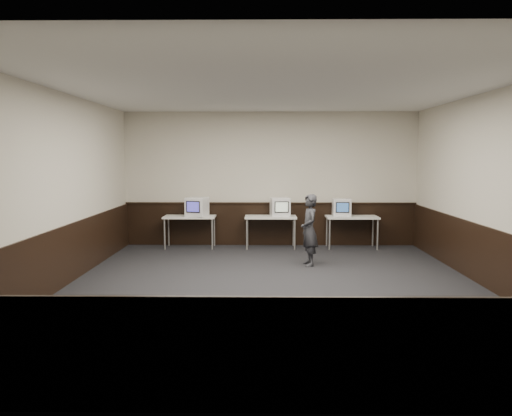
{
  "coord_description": "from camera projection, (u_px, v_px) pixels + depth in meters",
  "views": [
    {
      "loc": [
        -0.19,
        -7.98,
        2.15
      ],
      "look_at": [
        -0.32,
        1.6,
        1.15
      ],
      "focal_mm": 35.0,
      "sensor_mm": 36.0,
      "label": 1
    }
  ],
  "objects": [
    {
      "name": "wainscot_left",
      "position": [
        62.0,
        257.0,
        8.15
      ],
      "size": [
        0.04,
        7.98,
        1.0
      ],
      "primitive_type": "cube",
      "color": "black",
      "rests_on": "left_wall"
    },
    {
      "name": "emac_left",
      "position": [
        197.0,
        207.0,
        11.61
      ],
      "size": [
        0.55,
        0.57,
        0.45
      ],
      "rotation": [
        0.0,
        0.0,
        -0.26
      ],
      "color": "white",
      "rests_on": "desk_left"
    },
    {
      "name": "wainscot_back",
      "position": [
        270.0,
        225.0,
        12.06
      ],
      "size": [
        6.98,
        0.04,
        1.0
      ],
      "primitive_type": "cube",
      "color": "black",
      "rests_on": "back_wall"
    },
    {
      "name": "person",
      "position": [
        309.0,
        230.0,
        9.79
      ],
      "size": [
        0.42,
        0.56,
        1.41
      ],
      "primitive_type": "imported",
      "rotation": [
        0.0,
        0.0,
        -1.4
      ],
      "color": "#28282E",
      "rests_on": "ground"
    },
    {
      "name": "back_wall",
      "position": [
        271.0,
        179.0,
        11.97
      ],
      "size": [
        7.0,
        0.0,
        7.0
      ],
      "primitive_type": "plane",
      "rotation": [
        1.57,
        0.0,
        0.0
      ],
      "color": "beige",
      "rests_on": "ground"
    },
    {
      "name": "wainscot_front",
      "position": [
        286.0,
        355.0,
        4.15
      ],
      "size": [
        6.98,
        0.04,
        1.0
      ],
      "primitive_type": "cube",
      "color": "black",
      "rests_on": "front_wall"
    },
    {
      "name": "left_wall",
      "position": [
        58.0,
        190.0,
        8.04
      ],
      "size": [
        0.0,
        8.0,
        8.0
      ],
      "primitive_type": "plane",
      "rotation": [
        1.57,
        0.0,
        1.57
      ],
      "color": "beige",
      "rests_on": "ground"
    },
    {
      "name": "ceiling",
      "position": [
        275.0,
        89.0,
        7.83
      ],
      "size": [
        8.0,
        8.0,
        0.0
      ],
      "primitive_type": "plane",
      "rotation": [
        3.14,
        0.0,
        0.0
      ],
      "color": "white",
      "rests_on": "back_wall"
    },
    {
      "name": "emac_center",
      "position": [
        280.0,
        207.0,
        11.63
      ],
      "size": [
        0.49,
        0.51,
        0.43
      ],
      "rotation": [
        0.0,
        0.0,
        0.12
      ],
      "color": "white",
      "rests_on": "desk_center"
    },
    {
      "name": "desk_right",
      "position": [
        352.0,
        219.0,
        11.64
      ],
      "size": [
        1.2,
        0.6,
        0.75
      ],
      "color": "silver",
      "rests_on": "ground"
    },
    {
      "name": "desk_center",
      "position": [
        271.0,
        219.0,
        11.67
      ],
      "size": [
        1.2,
        0.6,
        0.75
      ],
      "color": "silver",
      "rests_on": "ground"
    },
    {
      "name": "wainscot_right",
      "position": [
        489.0,
        258.0,
        8.06
      ],
      "size": [
        0.04,
        7.98,
        1.0
      ],
      "primitive_type": "cube",
      "color": "black",
      "rests_on": "right_wall"
    },
    {
      "name": "desk_left",
      "position": [
        190.0,
        219.0,
        11.69
      ],
      "size": [
        1.2,
        0.6,
        0.75
      ],
      "color": "silver",
      "rests_on": "ground"
    },
    {
      "name": "emac_right",
      "position": [
        341.0,
        207.0,
        11.65
      ],
      "size": [
        0.43,
        0.46,
        0.41
      ],
      "rotation": [
        0.0,
        0.0,
        -0.04
      ],
      "color": "white",
      "rests_on": "desk_right"
    },
    {
      "name": "wainscot_rail",
      "position": [
        270.0,
        203.0,
        11.99
      ],
      "size": [
        6.98,
        0.06,
        0.04
      ],
      "primitive_type": "cube",
      "color": "black",
      "rests_on": "wainscot_back"
    },
    {
      "name": "front_wall",
      "position": [
        287.0,
        225.0,
        4.01
      ],
      "size": [
        7.0,
        0.0,
        7.0
      ],
      "primitive_type": "plane",
      "rotation": [
        -1.57,
        0.0,
        0.0
      ],
      "color": "beige",
      "rests_on": "ground"
    },
    {
      "name": "floor",
      "position": [
        274.0,
        288.0,
        8.16
      ],
      "size": [
        8.0,
        8.0,
        0.0
      ],
      "primitive_type": "plane",
      "color": "black",
      "rests_on": "ground"
    },
    {
      "name": "right_wall",
      "position": [
        494.0,
        191.0,
        7.95
      ],
      "size": [
        0.0,
        8.0,
        8.0
      ],
      "primitive_type": "plane",
      "rotation": [
        1.57,
        0.0,
        -1.57
      ],
      "color": "beige",
      "rests_on": "ground"
    }
  ]
}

